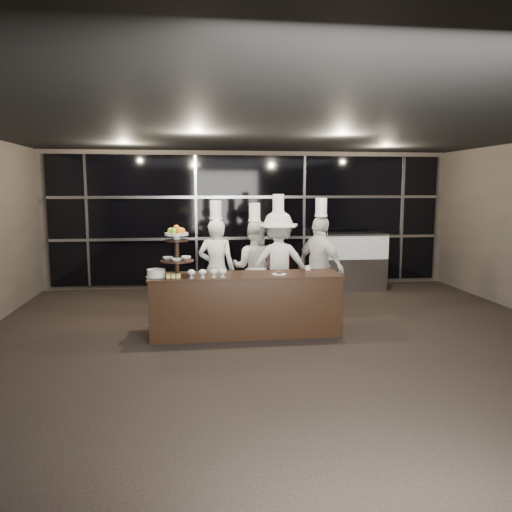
{
  "coord_description": "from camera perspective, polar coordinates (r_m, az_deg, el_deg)",
  "views": [
    {
      "loc": [
        -1.29,
        -6.02,
        2.19
      ],
      "look_at": [
        -0.32,
        1.55,
        1.15
      ],
      "focal_mm": 35.0,
      "sensor_mm": 36.0,
      "label": 1
    }
  ],
  "objects": [
    {
      "name": "small_plate",
      "position": [
        7.4,
        2.67,
        -2.02
      ],
      "size": [
        0.2,
        0.2,
        0.05
      ],
      "color": "white",
      "rests_on": "buffet_counter"
    },
    {
      "name": "chef_b",
      "position": [
        8.61,
        -0.17,
        -1.3
      ],
      "size": [
        0.96,
        0.85,
        1.94
      ],
      "color": "silver",
      "rests_on": "ground"
    },
    {
      "name": "window_wall",
      "position": [
        11.06,
        -0.61,
        4.18
      ],
      "size": [
        8.6,
        0.1,
        2.8
      ],
      "color": "black",
      "rests_on": "ground"
    },
    {
      "name": "display_stand",
      "position": [
        7.33,
        -9.05,
        0.99
      ],
      "size": [
        0.48,
        0.48,
        0.74
      ],
      "color": "black",
      "rests_on": "buffet_counter"
    },
    {
      "name": "chef_cup",
      "position": [
        7.83,
        5.96,
        -1.36
      ],
      "size": [
        0.08,
        0.08,
        0.07
      ],
      "primitive_type": "cylinder",
      "color": "white",
      "rests_on": "buffet_counter"
    },
    {
      "name": "pastry_squares",
      "position": [
        7.22,
        -9.41,
        -2.25
      ],
      "size": [
        0.2,
        0.13,
        0.05
      ],
      "color": "#E9DA72",
      "rests_on": "buffet_counter"
    },
    {
      "name": "compotes",
      "position": [
        7.16,
        -5.55,
        -1.83
      ],
      "size": [
        0.56,
        0.11,
        0.12
      ],
      "color": "silver",
      "rests_on": "buffet_counter"
    },
    {
      "name": "buffet_counter",
      "position": [
        7.52,
        -1.23,
        -5.51
      ],
      "size": [
        2.84,
        0.74,
        0.92
      ],
      "color": "black",
      "rests_on": "ground"
    },
    {
      "name": "chef_d",
      "position": [
        8.44,
        7.34,
        -1.23
      ],
      "size": [
        0.88,
        1.09,
        2.03
      ],
      "color": "silver",
      "rests_on": "ground"
    },
    {
      "name": "layer_cake",
      "position": [
        7.35,
        -11.34,
        -1.93
      ],
      "size": [
        0.3,
        0.3,
        0.11
      ],
      "color": "white",
      "rests_on": "buffet_counter"
    },
    {
      "name": "display_case",
      "position": [
        10.98,
        10.91,
        -0.27
      ],
      "size": [
        1.42,
        0.62,
        1.24
      ],
      "color": "#A5A5AA",
      "rests_on": "ground"
    },
    {
      "name": "chef_a",
      "position": [
        8.35,
        -4.54,
        -1.35
      ],
      "size": [
        0.7,
        0.56,
        1.99
      ],
      "color": "silver",
      "rests_on": "ground"
    },
    {
      "name": "chef_c",
      "position": [
        8.55,
        2.53,
        -0.9
      ],
      "size": [
        1.17,
        0.68,
        2.09
      ],
      "color": "silver",
      "rests_on": "ground"
    },
    {
      "name": "room",
      "position": [
        6.2,
        4.74,
        1.34
      ],
      "size": [
        10.0,
        10.0,
        10.0
      ],
      "color": "black",
      "rests_on": "ground"
    }
  ]
}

